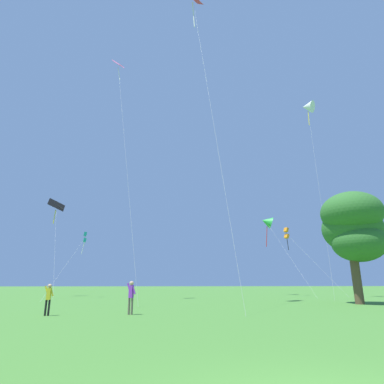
{
  "coord_description": "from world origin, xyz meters",
  "views": [
    {
      "loc": [
        -2.34,
        -3.9,
        1.54
      ],
      "look_at": [
        2.35,
        34.29,
        12.56
      ],
      "focal_mm": 29.99,
      "sensor_mm": 36.0,
      "label": 1
    }
  ],
  "objects_px": {
    "kite_green_small": "(267,222)",
    "tree_right_cluster": "(353,227)",
    "person_child_small": "(131,294)",
    "kite_red_high": "(193,6)",
    "kite_orange_box": "(287,234)",
    "person_far_back": "(49,296)",
    "kite_black_large": "(56,208)",
    "kite_teal_box": "(85,238)",
    "kite_pink_low": "(119,73)",
    "kite_white_distant": "(308,107)"
  },
  "relations": [
    {
      "from": "kite_red_high",
      "to": "kite_orange_box",
      "type": "xyz_separation_m",
      "value": [
        15.44,
        17.48,
        -20.0
      ]
    },
    {
      "from": "kite_black_large",
      "to": "kite_red_high",
      "type": "bearing_deg",
      "value": -48.25
    },
    {
      "from": "kite_orange_box",
      "to": "kite_pink_low",
      "type": "bearing_deg",
      "value": -155.8
    },
    {
      "from": "kite_red_high",
      "to": "kite_pink_low",
      "type": "distance_m",
      "value": 11.02
    },
    {
      "from": "kite_teal_box",
      "to": "person_far_back",
      "type": "height_order",
      "value": "kite_teal_box"
    },
    {
      "from": "kite_white_distant",
      "to": "kite_green_small",
      "type": "xyz_separation_m",
      "value": [
        -2.96,
        10.06,
        -13.7
      ]
    },
    {
      "from": "kite_orange_box",
      "to": "person_far_back",
      "type": "height_order",
      "value": "kite_orange_box"
    },
    {
      "from": "kite_red_high",
      "to": "kite_green_small",
      "type": "bearing_deg",
      "value": 55.96
    },
    {
      "from": "kite_orange_box",
      "to": "person_far_back",
      "type": "bearing_deg",
      "value": -133.39
    },
    {
      "from": "kite_white_distant",
      "to": "kite_green_small",
      "type": "distance_m",
      "value": 17.25
    },
    {
      "from": "kite_red_high",
      "to": "kite_orange_box",
      "type": "bearing_deg",
      "value": 48.54
    },
    {
      "from": "kite_pink_low",
      "to": "tree_right_cluster",
      "type": "bearing_deg",
      "value": -20.96
    },
    {
      "from": "kite_red_high",
      "to": "person_child_small",
      "type": "xyz_separation_m",
      "value": [
        -4.3,
        -7.7,
        -27.31
      ]
    },
    {
      "from": "kite_teal_box",
      "to": "kite_orange_box",
      "type": "bearing_deg",
      "value": 6.18
    },
    {
      "from": "kite_pink_low",
      "to": "kite_black_large",
      "type": "height_order",
      "value": "kite_pink_low"
    },
    {
      "from": "person_child_small",
      "to": "kite_orange_box",
      "type": "bearing_deg",
      "value": 51.9
    },
    {
      "from": "kite_black_large",
      "to": "kite_green_small",
      "type": "height_order",
      "value": "kite_black_large"
    },
    {
      "from": "kite_black_large",
      "to": "kite_teal_box",
      "type": "bearing_deg",
      "value": -37.24
    },
    {
      "from": "kite_black_large",
      "to": "kite_orange_box",
      "type": "distance_m",
      "value": 31.86
    },
    {
      "from": "kite_green_small",
      "to": "tree_right_cluster",
      "type": "relative_size",
      "value": 1.42
    },
    {
      "from": "kite_green_small",
      "to": "person_far_back",
      "type": "distance_m",
      "value": 36.9
    },
    {
      "from": "tree_right_cluster",
      "to": "person_far_back",
      "type": "bearing_deg",
      "value": -162.73
    },
    {
      "from": "kite_green_small",
      "to": "person_far_back",
      "type": "relative_size",
      "value": 8.34
    },
    {
      "from": "kite_red_high",
      "to": "kite_black_large",
      "type": "relative_size",
      "value": 2.4
    },
    {
      "from": "kite_pink_low",
      "to": "kite_white_distant",
      "type": "relative_size",
      "value": 1.08
    },
    {
      "from": "tree_right_cluster",
      "to": "person_child_small",
      "type": "bearing_deg",
      "value": -159.13
    },
    {
      "from": "kite_teal_box",
      "to": "kite_orange_box",
      "type": "distance_m",
      "value": 27.08
    },
    {
      "from": "kite_red_high",
      "to": "tree_right_cluster",
      "type": "height_order",
      "value": "kite_red_high"
    },
    {
      "from": "kite_red_high",
      "to": "tree_right_cluster",
      "type": "distance_m",
      "value": 25.9
    },
    {
      "from": "kite_orange_box",
      "to": "kite_green_small",
      "type": "xyz_separation_m",
      "value": [
        -1.77,
        2.76,
        2.17
      ]
    },
    {
      "from": "person_child_small",
      "to": "kite_red_high",
      "type": "bearing_deg",
      "value": 60.82
    },
    {
      "from": "person_child_small",
      "to": "kite_pink_low",
      "type": "bearing_deg",
      "value": 103.3
    },
    {
      "from": "kite_red_high",
      "to": "kite_pink_low",
      "type": "height_order",
      "value": "kite_red_high"
    },
    {
      "from": "kite_pink_low",
      "to": "kite_white_distant",
      "type": "height_order",
      "value": "kite_pink_low"
    },
    {
      "from": "kite_teal_box",
      "to": "person_child_small",
      "type": "bearing_deg",
      "value": -72.21
    },
    {
      "from": "kite_pink_low",
      "to": "kite_white_distant",
      "type": "distance_m",
      "value": 24.63
    },
    {
      "from": "kite_teal_box",
      "to": "tree_right_cluster",
      "type": "bearing_deg",
      "value": -32.26
    },
    {
      "from": "person_far_back",
      "to": "kite_green_small",
      "type": "bearing_deg",
      "value": 51.73
    },
    {
      "from": "kite_green_small",
      "to": "kite_red_high",
      "type": "bearing_deg",
      "value": -124.04
    },
    {
      "from": "person_child_small",
      "to": "kite_black_large",
      "type": "bearing_deg",
      "value": 114.78
    },
    {
      "from": "kite_black_large",
      "to": "kite_white_distant",
      "type": "height_order",
      "value": "kite_white_distant"
    },
    {
      "from": "kite_teal_box",
      "to": "person_child_small",
      "type": "distance_m",
      "value": 24.11
    },
    {
      "from": "person_child_small",
      "to": "tree_right_cluster",
      "type": "relative_size",
      "value": 0.19
    },
    {
      "from": "kite_pink_low",
      "to": "person_child_small",
      "type": "distance_m",
      "value": 28.34
    },
    {
      "from": "kite_black_large",
      "to": "tree_right_cluster",
      "type": "relative_size",
      "value": 1.42
    },
    {
      "from": "kite_black_large",
      "to": "tree_right_cluster",
      "type": "height_order",
      "value": "kite_black_large"
    },
    {
      "from": "kite_teal_box",
      "to": "kite_white_distant",
      "type": "distance_m",
      "value": 33.28
    },
    {
      "from": "kite_black_large",
      "to": "kite_white_distant",
      "type": "xyz_separation_m",
      "value": [
        32.91,
        -8.06,
        12.94
      ]
    },
    {
      "from": "kite_red_high",
      "to": "kite_green_small",
      "type": "xyz_separation_m",
      "value": [
        13.67,
        20.24,
        -17.84
      ]
    },
    {
      "from": "kite_white_distant",
      "to": "person_far_back",
      "type": "height_order",
      "value": "kite_white_distant"
    }
  ]
}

